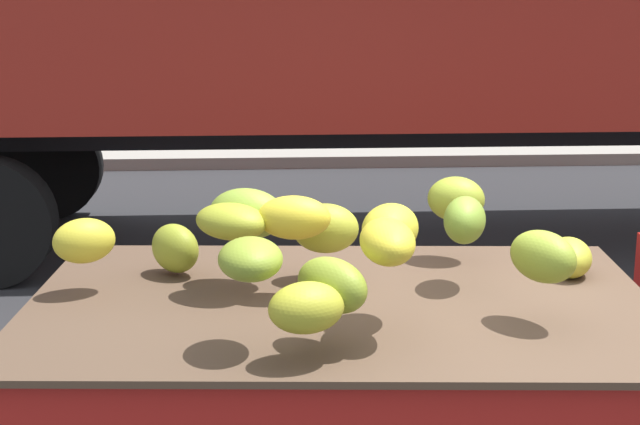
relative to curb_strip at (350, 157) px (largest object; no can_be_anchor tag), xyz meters
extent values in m
cube|color=gray|center=(0.00, 0.00, 0.00)|extent=(80.00, 0.80, 0.16)
cube|color=#B21E19|center=(-0.86, -9.00, 0.50)|extent=(2.80, 1.86, 0.08)
cube|color=#B21E19|center=(-0.80, -8.18, 0.76)|extent=(2.69, 0.23, 0.44)
cube|color=#B21E19|center=(0.46, -9.08, 0.76)|extent=(0.16, 1.69, 0.44)
cube|color=#B21E19|center=(-2.17, -8.91, 0.76)|extent=(0.16, 1.69, 0.44)
cube|color=#B21914|center=(-0.80, -8.15, 0.72)|extent=(2.58, 0.18, 0.07)
cube|color=brown|center=(-0.86, -9.00, 0.99)|extent=(2.93, 1.99, 0.03)
ellipsoid|color=olive|center=(-1.28, -8.75, 1.35)|extent=(0.43, 0.37, 0.24)
ellipsoid|color=olive|center=(-0.22, -8.40, 1.33)|extent=(0.35, 0.32, 0.23)
ellipsoid|color=gold|center=(-0.68, -9.30, 1.41)|extent=(0.33, 0.38, 0.21)
ellipsoid|color=#A1A52A|center=(-0.91, -8.71, 1.26)|extent=(0.34, 0.26, 0.24)
ellipsoid|color=olive|center=(-0.27, -8.84, 1.33)|extent=(0.27, 0.34, 0.22)
ellipsoid|color=gold|center=(-1.06, -8.95, 1.38)|extent=(0.36, 0.25, 0.20)
ellipsoid|color=#929E29|center=(-1.63, -8.58, 1.14)|extent=(0.33, 0.33, 0.24)
ellipsoid|color=gold|center=(-0.71, -9.49, 1.41)|extent=(0.23, 0.36, 0.18)
ellipsoid|color=olive|center=(-0.94, -9.57, 1.26)|extent=(0.36, 0.38, 0.22)
ellipsoid|color=#9BA229|center=(-1.34, -8.91, 1.36)|extent=(0.42, 0.39, 0.16)
ellipsoid|color=olive|center=(-1.25, -9.58, 1.38)|extent=(0.27, 0.33, 0.16)
ellipsoid|color=olive|center=(-0.05, -9.36, 1.30)|extent=(0.34, 0.38, 0.22)
ellipsoid|color=gold|center=(-1.04, -9.72, 1.23)|extent=(0.35, 0.31, 0.19)
ellipsoid|color=gold|center=(0.28, -8.69, 1.09)|extent=(0.27, 0.35, 0.19)
ellipsoid|color=gold|center=(-2.01, -8.84, 1.26)|extent=(0.34, 0.29, 0.21)
cylinder|color=black|center=(-1.12, -8.16, 0.24)|extent=(0.65, 0.24, 0.64)
cube|color=black|center=(0.13, -4.06, 1.02)|extent=(11.04, 0.43, 0.30)
cylinder|color=black|center=(-3.47, -2.87, 0.46)|extent=(1.08, 0.30, 1.08)
camera|label=1|loc=(-1.19, -13.11, 2.42)|focal=54.11mm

